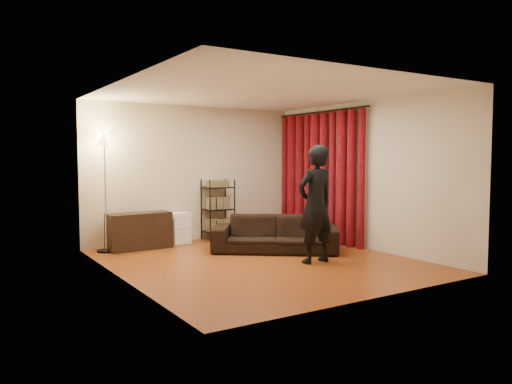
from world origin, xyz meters
TOP-DOWN VIEW (x-y plane):
  - floor at (0.00, 0.00)m, footprint 5.00×5.00m
  - ceiling at (0.00, 0.00)m, footprint 5.00×5.00m
  - wall_back at (0.00, 2.50)m, footprint 5.00×0.00m
  - wall_front at (0.00, -2.50)m, footprint 5.00×0.00m
  - wall_left at (-2.25, 0.00)m, footprint 0.00×5.00m
  - wall_right at (2.25, 0.00)m, footprint 0.00×5.00m
  - curtain_rod at (2.15, 1.12)m, footprint 0.04×2.65m
  - curtain at (2.13, 1.12)m, footprint 0.22×2.65m
  - sofa at (0.66, 0.55)m, footprint 2.27×2.00m
  - person at (0.68, -0.55)m, footprint 0.71×0.49m
  - media_cabinet at (-1.30, 2.08)m, footprint 1.16×0.48m
  - storage_boxes at (-0.44, 2.23)m, footprint 0.39×0.32m
  - wire_shelf at (0.43, 2.28)m, footprint 0.66×0.56m
  - floor_lamp at (-1.88, 2.15)m, footprint 0.47×0.47m

SIDE VIEW (x-z plane):
  - floor at x=0.00m, z-range 0.00..0.00m
  - storage_boxes at x=-0.44m, z-range 0.00..0.61m
  - sofa at x=0.66m, z-range 0.00..0.64m
  - media_cabinet at x=-1.30m, z-range 0.00..0.67m
  - wire_shelf at x=0.43m, z-range 0.00..1.23m
  - person at x=0.68m, z-range 0.00..1.87m
  - floor_lamp at x=-1.88m, z-range 0.00..2.20m
  - curtain at x=2.13m, z-range 0.00..2.55m
  - wall_back at x=0.00m, z-range -1.15..3.85m
  - wall_front at x=0.00m, z-range -1.15..3.85m
  - wall_left at x=-2.25m, z-range -1.15..3.85m
  - wall_right at x=2.25m, z-range -1.15..3.85m
  - curtain_rod at x=2.15m, z-range 2.56..2.60m
  - ceiling at x=0.00m, z-range 2.70..2.70m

